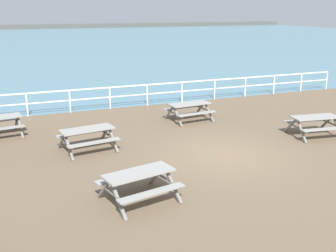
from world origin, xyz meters
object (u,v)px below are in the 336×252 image
Objects in this scene: picnic_table_far_left at (139,179)px; picnic_table_near_right at (87,134)px; picnic_table_seaward at (315,121)px; picnic_table_far_right at (189,107)px.

picnic_table_near_right is at bearing 84.32° from picnic_table_far_left.
picnic_table_far_left and picnic_table_seaward have the same top height.
picnic_table_far_left is 8.34m from picnic_table_seaward.
picnic_table_far_left is at bearing -92.79° from picnic_table_near_right.
picnic_table_far_left is 1.07× the size of picnic_table_far_right.
picnic_table_far_left and picnic_table_far_right have the same top height.
picnic_table_near_right is at bearing 176.82° from picnic_table_seaward.
picnic_table_far_right is (4.87, 2.19, 0.00)m from picnic_table_near_right.
picnic_table_seaward is (7.90, 2.67, 0.00)m from picnic_table_far_left.
picnic_table_far_left is (0.45, -4.30, 0.00)m from picnic_table_near_right.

